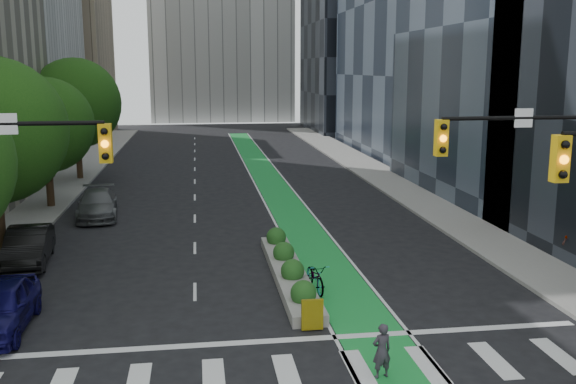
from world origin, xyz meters
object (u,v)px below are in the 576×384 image
object	(u,v)px
parked_car_left_mid	(28,246)
median_planter	(289,269)
pedestrian_far	(571,242)
parked_car_left_far	(97,204)
cyclist	(382,351)
bicycle	(315,276)

from	to	relation	value
parked_car_left_mid	median_planter	bearing A→B (deg)	-23.16
pedestrian_far	parked_car_left_far	bearing A→B (deg)	-46.97
cyclist	parked_car_left_mid	distance (m)	16.99
cyclist	parked_car_left_mid	world-z (taller)	parked_car_left_mid
median_planter	bicycle	distance (m)	1.72
parked_car_left_mid	pedestrian_far	distance (m)	23.04
median_planter	pedestrian_far	size ratio (longest dim) A/B	6.20
pedestrian_far	median_planter	bearing A→B (deg)	-16.97
median_planter	parked_car_left_far	size ratio (longest dim) A/B	1.96
parked_car_left_far	median_planter	bearing A→B (deg)	-58.90
cyclist	pedestrian_far	size ratio (longest dim) A/B	0.93
bicycle	parked_car_left_mid	world-z (taller)	parked_car_left_mid
median_planter	cyclist	world-z (taller)	cyclist
parked_car_left_mid	pedestrian_far	bearing A→B (deg)	-13.57
bicycle	parked_car_left_mid	bearing A→B (deg)	150.72
bicycle	parked_car_left_far	bearing A→B (deg)	120.13
parked_car_left_far	pedestrian_far	world-z (taller)	pedestrian_far
median_planter	parked_car_left_far	world-z (taller)	parked_car_left_far
median_planter	parked_car_left_mid	bearing A→B (deg)	162.07
median_planter	pedestrian_far	distance (m)	12.12
bicycle	cyclist	world-z (taller)	cyclist
median_planter	parked_car_left_mid	size ratio (longest dim) A/B	2.15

